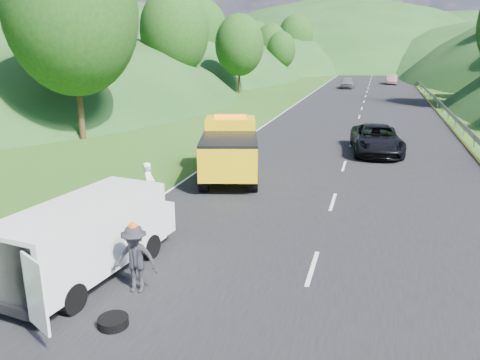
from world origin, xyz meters
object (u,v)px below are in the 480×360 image
(suitcase, at_px, (135,200))
(tow_truck, at_px, (230,149))
(worker, at_px, (137,292))
(white_van, at_px, (89,235))
(child, at_px, (152,222))
(passing_suv, at_px, (375,153))
(woman, at_px, (151,208))
(spare_tire, at_px, (114,326))

(suitcase, bearing_deg, tow_truck, 66.59)
(suitcase, bearing_deg, worker, -61.39)
(suitcase, bearing_deg, white_van, -73.57)
(child, distance_m, passing_suv, 15.54)
(child, distance_m, suitcase, 1.83)
(white_van, relative_size, worker, 3.50)
(tow_truck, height_order, suitcase, tow_truck)
(white_van, bearing_deg, tow_truck, 93.80)
(woman, height_order, worker, worker)
(worker, bearing_deg, spare_tire, -88.73)
(tow_truck, bearing_deg, child, -113.86)
(tow_truck, distance_m, suitcase, 5.67)
(white_van, xyz_separation_m, child, (-0.27, 4.11, -1.20))
(tow_truck, bearing_deg, woman, -123.94)
(spare_tire, bearing_deg, worker, 98.70)
(white_van, bearing_deg, passing_suv, 75.13)
(woman, relative_size, suitcase, 3.08)
(tow_truck, height_order, passing_suv, tow_truck)
(woman, height_order, child, woman)
(tow_truck, bearing_deg, spare_tire, -100.29)
(child, bearing_deg, suitcase, 152.30)
(tow_truck, distance_m, worker, 11.04)
(woman, bearing_deg, tow_truck, -27.79)
(tow_truck, xyz_separation_m, passing_suv, (6.58, 7.26, -1.37))
(woman, distance_m, worker, 6.46)
(spare_tire, distance_m, passing_suv, 20.43)
(suitcase, relative_size, passing_suv, 0.10)
(suitcase, bearing_deg, woman, 10.67)
(worker, height_order, spare_tire, worker)
(white_van, relative_size, suitcase, 10.82)
(woman, xyz_separation_m, passing_suv, (8.22, 12.27, 0.00))
(woman, height_order, suitcase, woman)
(white_van, height_order, suitcase, white_van)
(tow_truck, distance_m, passing_suv, 9.89)
(woman, bearing_deg, spare_tire, -168.75)
(tow_truck, relative_size, passing_suv, 1.20)
(worker, relative_size, suitcase, 3.09)
(tow_truck, xyz_separation_m, woman, (-1.64, -5.00, -1.37))
(white_van, xyz_separation_m, woman, (-1.01, 5.46, -1.20))
(passing_suv, bearing_deg, spare_tire, -111.86)
(tow_truck, bearing_deg, worker, -100.75)
(spare_tire, xyz_separation_m, passing_suv, (5.39, 19.71, 0.00))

